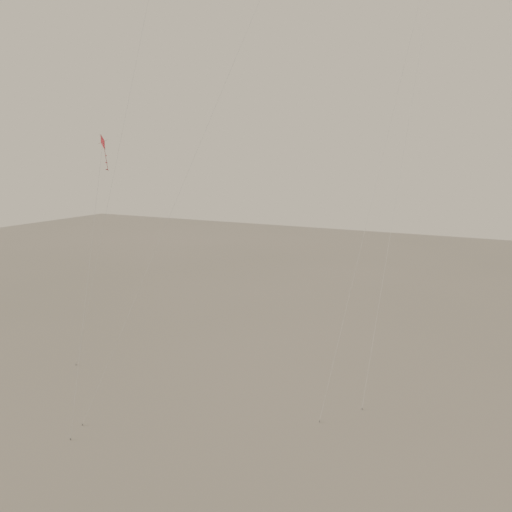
% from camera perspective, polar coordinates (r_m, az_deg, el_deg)
% --- Properties ---
extents(ground, '(160.00, 160.00, 0.00)m').
position_cam_1_polar(ground, '(25.92, -3.06, -22.58)').
color(ground, gray).
rests_on(ground, ground).
extents(kite_3, '(0.64, 3.33, 14.93)m').
position_cam_1_polar(kite_3, '(29.44, -15.64, 5.34)').
color(kite_3, maroon).
rests_on(kite_3, ground).
extents(kite_4, '(2.61, 2.93, 23.99)m').
position_cam_1_polar(kite_4, '(26.45, 24.01, 19.26)').
color(kite_4, '#322B29').
rests_on(kite_4, ground).
extents(kite_5, '(1.10, 11.31, 28.95)m').
position_cam_1_polar(kite_5, '(38.68, 16.52, 21.23)').
color(kite_5, '#9E521A').
rests_on(kite_5, ground).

